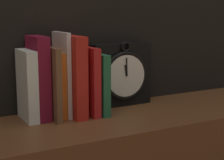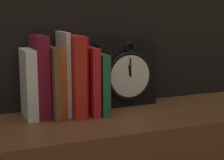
# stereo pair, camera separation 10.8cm
# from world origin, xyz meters

# --- Properties ---
(clock) EXTENTS (0.21, 0.07, 0.21)m
(clock) POSITION_xyz_m (0.10, 0.12, 0.85)
(clock) COLOR black
(clock) RESTS_ON bookshelf
(book_slot0_white) EXTENTS (0.03, 0.12, 0.20)m
(book_slot0_white) POSITION_xyz_m (-0.22, 0.09, 0.85)
(book_slot0_white) COLOR white
(book_slot0_white) RESTS_ON bookshelf
(book_slot1_maroon) EXTENTS (0.04, 0.12, 0.24)m
(book_slot1_maroon) POSITION_xyz_m (-0.19, 0.10, 0.86)
(book_slot1_maroon) COLOR maroon
(book_slot1_maroon) RESTS_ON bookshelf
(book_slot2_brown) EXTENTS (0.02, 0.15, 0.21)m
(book_slot2_brown) POSITION_xyz_m (-0.16, 0.08, 0.85)
(book_slot2_brown) COLOR brown
(book_slot2_brown) RESTS_ON bookshelf
(book_slot3_orange) EXTENTS (0.02, 0.12, 0.19)m
(book_slot3_orange) POSITION_xyz_m (-0.14, 0.10, 0.84)
(book_slot3_orange) COLOR orange
(book_slot3_orange) RESTS_ON bookshelf
(book_slot4_white) EXTENTS (0.01, 0.12, 0.25)m
(book_slot4_white) POSITION_xyz_m (-0.12, 0.09, 0.87)
(book_slot4_white) COLOR white
(book_slot4_white) RESTS_ON bookshelf
(book_slot5_red) EXTENTS (0.04, 0.15, 0.24)m
(book_slot5_red) POSITION_xyz_m (-0.09, 0.08, 0.86)
(book_slot5_red) COLOR red
(book_slot5_red) RESTS_ON bookshelf
(book_slot6_red) EXTENTS (0.01, 0.12, 0.24)m
(book_slot6_red) POSITION_xyz_m (-0.07, 0.09, 0.86)
(book_slot6_red) COLOR #AF1816
(book_slot6_red) RESTS_ON bookshelf
(book_slot7_red) EXTENTS (0.02, 0.15, 0.20)m
(book_slot7_red) POSITION_xyz_m (-0.04, 0.08, 0.85)
(book_slot7_red) COLOR red
(book_slot7_red) RESTS_ON bookshelf
(book_slot8_green) EXTENTS (0.02, 0.15, 0.18)m
(book_slot8_green) POSITION_xyz_m (-0.02, 0.08, 0.84)
(book_slot8_green) COLOR #24633E
(book_slot8_green) RESTS_ON bookshelf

